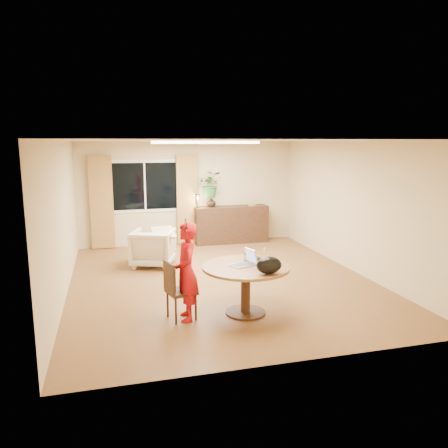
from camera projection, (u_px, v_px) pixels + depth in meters
name	position (u px, v px, depth m)	size (l,w,h in m)	color
floor	(221.00, 280.00, 8.25)	(6.50, 6.50, 0.00)	brown
ceiling	(221.00, 140.00, 7.77)	(6.50, 6.50, 0.00)	white
wall_back	(189.00, 193.00, 11.10)	(5.50, 5.50, 0.00)	#D7BC8C
wall_left	(62.00, 219.00, 7.32)	(6.50, 6.50, 0.00)	#D7BC8C
wall_right	(354.00, 207.00, 8.71)	(6.50, 6.50, 0.00)	#D7BC8C
window	(145.00, 186.00, 10.77)	(1.70, 0.03, 1.30)	white
curtain_left	(102.00, 202.00, 10.49)	(0.55, 0.08, 2.25)	olive
curtain_right	(188.00, 199.00, 11.02)	(0.55, 0.08, 2.25)	olive
ceiling_panel	(206.00, 142.00, 8.92)	(2.20, 0.35, 0.05)	white
dining_table	(246.00, 276.00, 6.55)	(1.32, 1.32, 0.75)	brown
dining_chair	(181.00, 290.00, 6.38)	(0.42, 0.39, 0.89)	black
child	(187.00, 272.00, 6.32)	(0.35, 0.53, 1.44)	red
laptop	(242.00, 257.00, 6.52)	(0.37, 0.25, 0.25)	#B7B7BC
tumbler	(246.00, 257.00, 6.81)	(0.07, 0.07, 0.10)	white
wine_glass	(265.00, 254.00, 6.76)	(0.08, 0.08, 0.22)	white
pot_lid	(255.00, 258.00, 6.90)	(0.20, 0.20, 0.03)	white
handbag	(269.00, 265.00, 6.10)	(0.37, 0.22, 0.25)	black
armchair	(153.00, 248.00, 9.17)	(0.83, 0.85, 0.77)	beige
throw	(163.00, 229.00, 9.12)	(0.45, 0.55, 0.03)	beige
sideboard	(231.00, 224.00, 11.29)	(1.90, 0.46, 0.95)	black
vase	(211.00, 202.00, 11.05)	(0.24, 0.24, 0.25)	black
bouquet	(211.00, 184.00, 10.96)	(0.59, 0.51, 0.66)	#235D26
book_stack	(251.00, 204.00, 11.33)	(0.18, 0.14, 0.07)	#916D49
desk_lamp	(198.00, 201.00, 10.90)	(0.15, 0.15, 0.36)	black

